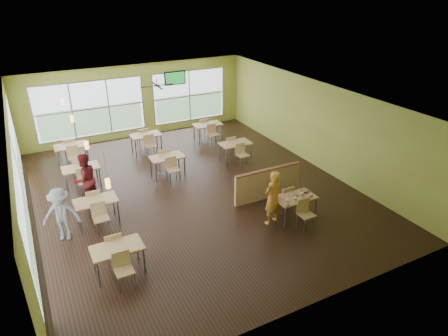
{
  "coord_description": "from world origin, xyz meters",
  "views": [
    {
      "loc": [
        -4.51,
        -11.0,
        6.49
      ],
      "look_at": [
        0.68,
        -1.04,
        1.15
      ],
      "focal_mm": 32.0,
      "sensor_mm": 36.0,
      "label": 1
    }
  ],
  "objects": [
    {
      "name": "room",
      "position": [
        0.0,
        0.0,
        1.6
      ],
      "size": [
        12.0,
        12.04,
        3.2
      ],
      "color": "black",
      "rests_on": "ground"
    },
    {
      "name": "window_bays",
      "position": [
        -2.65,
        3.08,
        1.48
      ],
      "size": [
        9.24,
        10.24,
        2.38
      ],
      "color": "white",
      "rests_on": "room"
    },
    {
      "name": "main_table",
      "position": [
        2.0,
        -3.0,
        0.63
      ],
      "size": [
        1.22,
        1.52,
        0.87
      ],
      "color": "tan",
      "rests_on": "floor"
    },
    {
      "name": "half_wall_divider",
      "position": [
        2.0,
        -1.55,
        0.52
      ],
      "size": [
        2.4,
        0.14,
        1.04
      ],
      "color": "tan",
      "rests_on": "floor"
    },
    {
      "name": "dining_tables",
      "position": [
        -1.05,
        1.71,
        0.63
      ],
      "size": [
        6.92,
        8.72,
        0.87
      ],
      "color": "tan",
      "rests_on": "floor"
    },
    {
      "name": "pendant_lights",
      "position": [
        -3.2,
        0.68,
        2.45
      ],
      "size": [
        0.11,
        7.31,
        0.86
      ],
      "color": "#2D2119",
      "rests_on": "ceiling"
    },
    {
      "name": "ceiling_fan",
      "position": [
        -0.0,
        3.0,
        2.95
      ],
      "size": [
        1.25,
        1.25,
        0.29
      ],
      "color": "#2D2119",
      "rests_on": "ceiling"
    },
    {
      "name": "tv_backwall",
      "position": [
        1.8,
        5.9,
        2.45
      ],
      "size": [
        1.0,
        0.07,
        0.6
      ],
      "color": "black",
      "rests_on": "wall_back"
    },
    {
      "name": "man_plaid",
      "position": [
        1.3,
        -2.85,
        0.83
      ],
      "size": [
        0.68,
        0.52,
        1.66
      ],
      "primitive_type": "imported",
      "rotation": [
        0.0,
        0.0,
        3.36
      ],
      "color": "#D16517",
      "rests_on": "floor"
    },
    {
      "name": "patron_maroon",
      "position": [
        -3.25,
        0.77,
        0.85
      ],
      "size": [
        1.01,
        0.9,
        1.7
      ],
      "primitive_type": "imported",
      "rotation": [
        0.0,
        0.0,
        3.52
      ],
      "color": "#5B1518",
      "rests_on": "floor"
    },
    {
      "name": "patron_grey",
      "position": [
        -4.17,
        -0.91,
        0.77
      ],
      "size": [
        1.13,
        0.87,
        1.54
      ],
      "primitive_type": "imported",
      "rotation": [
        0.0,
        0.0,
        -0.33
      ],
      "color": "slate",
      "rests_on": "floor"
    },
    {
      "name": "cup_blue",
      "position": [
        1.59,
        -3.17,
        0.81
      ],
      "size": [
        0.08,
        0.08,
        0.3
      ],
      "color": "white",
      "rests_on": "main_table"
    },
    {
      "name": "cup_yellow",
      "position": [
        1.86,
        -3.18,
        0.81
      ],
      "size": [
        0.09,
        0.09,
        0.31
      ],
      "color": "white",
      "rests_on": "main_table"
    },
    {
      "name": "cup_red_near",
      "position": [
        2.18,
        -3.06,
        0.82
      ],
      "size": [
        0.1,
        0.1,
        0.37
      ],
      "color": "white",
      "rests_on": "main_table"
    },
    {
      "name": "cup_red_far",
      "position": [
        2.33,
        -3.24,
        0.81
      ],
      "size": [
        0.08,
        0.08,
        0.3
      ],
      "color": "white",
      "rests_on": "main_table"
    },
    {
      "name": "food_basket",
      "position": [
        2.42,
        -2.86,
        0.78
      ],
      "size": [
        0.27,
        0.27,
        0.06
      ],
      "color": "black",
      "rests_on": "main_table"
    },
    {
      "name": "ketchup_cup",
      "position": [
        2.45,
        -3.19,
        0.76
      ],
      "size": [
        0.06,
        0.06,
        0.02
      ],
      "primitive_type": "cylinder",
      "color": "#980310",
      "rests_on": "main_table"
    },
    {
      "name": "wrapper_left",
      "position": [
        1.49,
        -3.3,
        0.77
      ],
      "size": [
        0.18,
        0.17,
        0.04
      ],
      "primitive_type": "ellipsoid",
      "rotation": [
        0.0,
        0.0,
        -0.37
      ],
      "color": "#A77D50",
      "rests_on": "main_table"
    },
    {
      "name": "wrapper_mid",
      "position": [
        2.03,
        -2.95,
        0.77
      ],
      "size": [
        0.21,
        0.2,
        0.05
      ],
      "primitive_type": "ellipsoid",
      "rotation": [
        0.0,
        0.0,
        0.09
      ],
      "color": "#A77D50",
      "rests_on": "main_table"
    },
    {
      "name": "wrapper_right",
      "position": [
        2.22,
        -3.29,
        0.77
      ],
      "size": [
        0.19,
        0.18,
        0.04
      ],
      "primitive_type": "ellipsoid",
      "rotation": [
        0.0,
        0.0,
        -0.36
      ],
      "color": "#A77D50",
      "rests_on": "main_table"
    }
  ]
}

